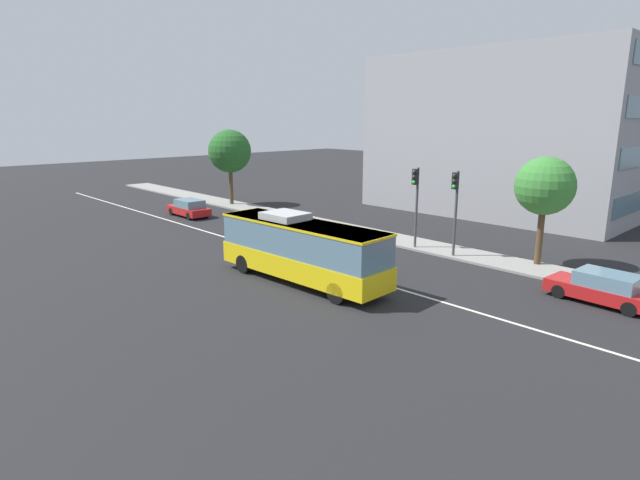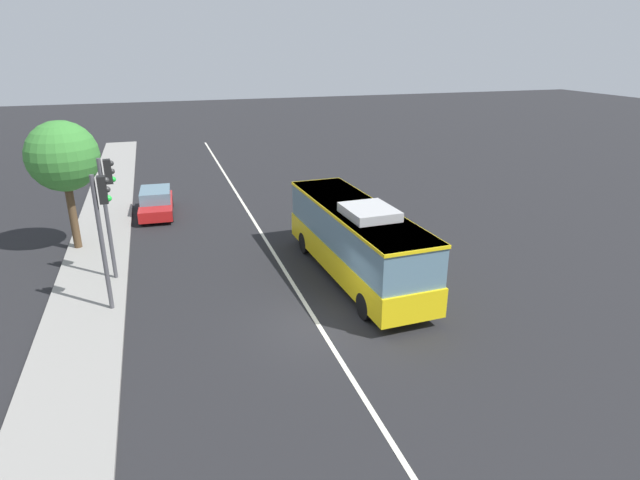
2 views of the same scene
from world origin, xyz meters
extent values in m
plane|color=black|center=(0.00, 0.00, 0.00)|extent=(160.00, 160.00, 0.00)
cube|color=gray|center=(0.00, 7.97, 0.07)|extent=(80.00, 2.83, 0.14)
cube|color=silver|center=(0.00, 0.00, 0.01)|extent=(76.00, 0.16, 0.01)
cube|color=yellow|center=(3.45, -2.70, 0.98)|extent=(10.10, 2.95, 1.10)
cube|color=slate|center=(3.45, -2.70, 2.31)|extent=(9.90, 2.86, 1.58)
cube|color=yellow|center=(3.45, -2.70, 3.04)|extent=(10.00, 2.92, 0.12)
cube|color=#B2B2B2|center=(2.25, -2.75, 3.28)|extent=(2.28, 1.90, 0.36)
cylinder|color=black|center=(6.80, -1.45, 0.50)|extent=(1.01, 0.34, 1.00)
cylinder|color=black|center=(6.90, -3.64, 0.50)|extent=(1.01, 0.34, 1.00)
cylinder|color=black|center=(0.00, -1.75, 0.50)|extent=(1.01, 0.34, 1.00)
cylinder|color=black|center=(0.10, -3.95, 0.50)|extent=(1.01, 0.34, 1.00)
cube|color=#B21919|center=(15.02, 5.14, 0.52)|extent=(4.58, 2.01, 0.60)
cube|color=slate|center=(15.27, 5.13, 1.14)|extent=(2.60, 1.77, 0.64)
cylinder|color=black|center=(13.48, 4.41, 0.32)|extent=(0.65, 0.25, 0.64)
cylinder|color=black|center=(13.56, 6.01, 0.32)|extent=(0.65, 0.25, 0.64)
cylinder|color=black|center=(16.48, 4.27, 0.32)|extent=(0.65, 0.25, 0.64)
cylinder|color=black|center=(16.55, 5.87, 0.32)|extent=(0.65, 0.25, 0.64)
cylinder|color=#47474C|center=(6.18, 7.00, 2.60)|extent=(0.16, 0.16, 5.20)
cube|color=black|center=(6.20, 6.72, 4.65)|extent=(0.34, 0.30, 0.96)
sphere|color=#2D2D2D|center=(6.21, 6.57, 4.97)|extent=(0.22, 0.22, 0.22)
sphere|color=#2D2D2D|center=(6.21, 6.57, 4.65)|extent=(0.22, 0.22, 0.22)
sphere|color=#1ED838|center=(6.21, 6.57, 4.33)|extent=(0.22, 0.22, 0.22)
cylinder|color=#47474C|center=(3.35, 7.02, 2.60)|extent=(0.16, 0.16, 5.20)
cube|color=black|center=(3.36, 6.74, 4.65)|extent=(0.33, 0.29, 0.96)
sphere|color=#2D2D2D|center=(3.37, 6.59, 4.97)|extent=(0.22, 0.22, 0.22)
sphere|color=#2D2D2D|center=(3.37, 6.59, 4.65)|extent=(0.22, 0.22, 0.22)
sphere|color=#1ED838|center=(3.37, 6.59, 4.33)|extent=(0.22, 0.22, 0.22)
cylinder|color=#4C3823|center=(10.45, 8.90, 1.68)|extent=(0.36, 0.36, 3.36)
sphere|color=#387F33|center=(10.45, 8.90, 4.57)|extent=(3.21, 3.21, 3.21)
camera|label=1|loc=(22.30, -19.21, 8.19)|focal=28.75mm
camera|label=2|loc=(-15.49, 4.87, 9.38)|focal=29.37mm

